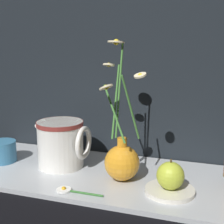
# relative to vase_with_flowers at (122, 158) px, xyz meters

# --- Properties ---
(ground_plane) EXTENTS (6.00, 6.00, 0.00)m
(ground_plane) POSITION_rel_vase_with_flowers_xyz_m (-0.05, 0.02, -0.07)
(ground_plane) COLOR black
(shelf) EXTENTS (0.81, 0.32, 0.01)m
(shelf) POSITION_rel_vase_with_flowers_xyz_m (-0.05, 0.02, -0.06)
(shelf) COLOR #B2B7BC
(shelf) RESTS_ON ground_plane
(vase_with_flowers) EXTENTS (0.12, 0.13, 0.36)m
(vase_with_flowers) POSITION_rel_vase_with_flowers_xyz_m (0.00, 0.00, 0.00)
(vase_with_flowers) COLOR orange
(vase_with_flowers) RESTS_ON shelf
(yellow_mug) EXTENTS (0.09, 0.08, 0.06)m
(yellow_mug) POSITION_rel_vase_with_flowers_xyz_m (-0.38, 0.01, -0.03)
(yellow_mug) COLOR teal
(yellow_mug) RESTS_ON shelf
(ceramic_pitcher) EXTENTS (0.16, 0.13, 0.14)m
(ceramic_pitcher) POSITION_rel_vase_with_flowers_xyz_m (-0.19, 0.04, 0.01)
(ceramic_pitcher) COLOR white
(ceramic_pitcher) RESTS_ON shelf
(saucer_plate) EXTENTS (0.12, 0.12, 0.01)m
(saucer_plate) POSITION_rel_vase_with_flowers_xyz_m (0.13, -0.03, -0.05)
(saucer_plate) COLOR silver
(saucer_plate) RESTS_ON shelf
(orange_fruit) EXTENTS (0.07, 0.07, 0.07)m
(orange_fruit) POSITION_rel_vase_with_flowers_xyz_m (0.13, -0.03, -0.02)
(orange_fruit) COLOR #B7C638
(orange_fruit) RESTS_ON saucer_plate
(loose_daisy) EXTENTS (0.12, 0.04, 0.01)m
(loose_daisy) POSITION_rel_vase_with_flowers_xyz_m (-0.10, -0.11, -0.05)
(loose_daisy) COLOR #336B2D
(loose_daisy) RESTS_ON shelf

